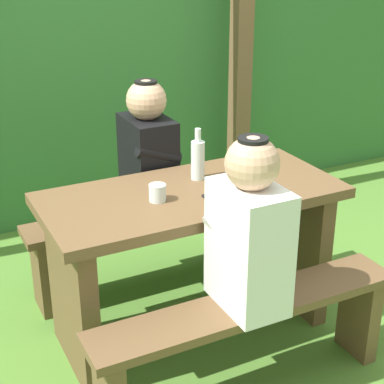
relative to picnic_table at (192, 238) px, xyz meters
The scene contains 11 objects.
ground_plane 0.52m from the picnic_table, ahead, with size 12.00×12.00×0.00m, color #51812F.
hedge_backdrop 2.12m from the picnic_table, 90.00° to the left, with size 6.40×1.08×1.93m, color #347033.
pergola_post_right 1.73m from the picnic_table, 51.39° to the left, with size 0.12×0.12×2.01m, color brown.
picnic_table is the anchor object (origin of this frame).
bench_near 0.55m from the picnic_table, 90.00° to the right, with size 1.40×0.24×0.46m.
bench_far 0.55m from the picnic_table, 90.00° to the left, with size 1.40×0.24×0.46m.
person_white_shirt 0.58m from the picnic_table, 91.24° to the right, with size 0.25×0.35×0.72m.
person_black_coat 0.58m from the picnic_table, 90.21° to the left, with size 0.25×0.35×0.72m.
drinking_glass 0.35m from the picnic_table, 169.63° to the right, with size 0.08×0.08×0.08m, color silver.
bottle_left 0.38m from the picnic_table, 52.46° to the left, with size 0.07×0.07×0.25m.
cell_phone 0.30m from the picnic_table, 75.83° to the right, with size 0.07×0.14×0.01m, color black.
Camera 1 is at (-1.18, -2.33, 1.87)m, focal length 57.22 mm.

